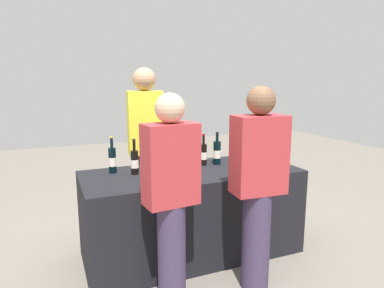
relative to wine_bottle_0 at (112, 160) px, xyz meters
name	(u,v)px	position (x,y,z in m)	size (l,w,h in m)	color
ground_plane	(192,252)	(0.68, -0.21, -0.92)	(12.00, 12.00, 0.00)	slate
tasting_table	(192,212)	(0.68, -0.21, -0.52)	(1.96, 0.82, 0.80)	black
wine_bottle_0	(112,160)	(0.00, 0.00, 0.00)	(0.07, 0.07, 0.33)	black
wine_bottle_1	(135,162)	(0.17, -0.12, -0.01)	(0.07, 0.07, 0.31)	black
wine_bottle_2	(168,158)	(0.50, -0.09, -0.01)	(0.08, 0.08, 0.31)	black
wine_bottle_3	(203,154)	(0.87, -0.05, -0.01)	(0.07, 0.07, 0.31)	black
wine_bottle_4	(217,152)	(1.00, -0.08, 0.00)	(0.07, 0.07, 0.32)	black
wine_bottle_5	(241,151)	(1.26, -0.10, 0.00)	(0.07, 0.07, 0.32)	black
wine_bottle_6	(249,150)	(1.38, -0.04, -0.01)	(0.08, 0.08, 0.29)	black
wine_glass_0	(152,170)	(0.25, -0.38, -0.03)	(0.07, 0.07, 0.13)	silver
wine_glass_1	(183,164)	(0.54, -0.34, -0.01)	(0.07, 0.07, 0.15)	silver
wine_glass_2	(251,160)	(1.20, -0.38, -0.02)	(0.07, 0.07, 0.14)	silver
wine_glass_3	(267,159)	(1.35, -0.41, -0.03)	(0.07, 0.07, 0.13)	silver
server_pouring	(146,143)	(0.42, 0.40, 0.06)	(0.37, 0.23, 1.74)	#3F3351
guest_0	(171,194)	(0.26, -0.84, -0.08)	(0.39, 0.24, 1.54)	#3F3351
guest_1	(258,183)	(0.92, -0.92, -0.06)	(0.41, 0.24, 1.58)	#3F3351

